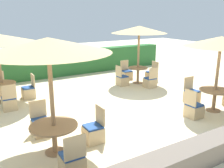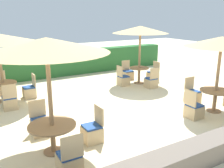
% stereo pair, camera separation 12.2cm
% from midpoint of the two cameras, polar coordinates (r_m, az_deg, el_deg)
% --- Properties ---
extents(ground_plane, '(40.00, 40.00, 0.00)m').
position_cam_midpoint_polar(ground_plane, '(8.19, 2.56, -7.06)').
color(ground_plane, beige).
extents(hedge_row, '(13.00, 0.70, 1.30)m').
position_cam_midpoint_polar(hedge_row, '(13.47, -11.97, 4.57)').
color(hedge_row, '#28602D').
rests_on(hedge_row, ground_plane).
extents(stone_border, '(10.00, 0.56, 0.50)m').
position_cam_midpoint_polar(stone_border, '(5.96, 19.85, -14.63)').
color(stone_border, '#6B6056').
rests_on(stone_border, ground_plane).
extents(parasol_front_left, '(2.72, 2.72, 2.70)m').
position_cam_midpoint_polar(parasol_front_left, '(5.49, -14.15, 8.51)').
color(parasol_front_left, '#93704C').
rests_on(parasol_front_left, ground_plane).
extents(round_table_front_left, '(1.11, 1.11, 0.70)m').
position_cam_midpoint_polar(round_table_front_left, '(6.04, -12.90, -10.26)').
color(round_table_front_left, '#93704C').
rests_on(round_table_front_left, ground_plane).
extents(patio_chair_front_left_east, '(0.46, 0.46, 0.93)m').
position_cam_midpoint_polar(patio_chair_front_left_east, '(6.50, -3.93, -10.88)').
color(patio_chair_front_left_east, tan).
rests_on(patio_chair_front_left_east, ground_plane).
extents(patio_chair_front_left_north, '(0.46, 0.46, 0.93)m').
position_cam_midpoint_polar(patio_chair_front_left_north, '(7.11, -15.62, -9.04)').
color(patio_chair_front_left_north, tan).
rests_on(patio_chair_front_left_north, ground_plane).
extents(patio_chair_front_left_south, '(0.46, 0.46, 0.93)m').
position_cam_midpoint_polar(patio_chair_front_left_south, '(5.38, -8.98, -17.14)').
color(patio_chair_front_left_south, tan).
rests_on(patio_chair_front_left_south, ground_plane).
extents(parasol_back_right, '(2.52, 2.52, 2.66)m').
position_cam_midpoint_polar(parasol_back_right, '(11.54, 6.80, 12.19)').
color(parasol_back_right, '#93704C').
rests_on(parasol_back_right, ground_plane).
extents(round_table_back_right, '(0.91, 0.91, 0.75)m').
position_cam_midpoint_polar(round_table_back_right, '(11.81, 6.50, 2.83)').
color(round_table_back_right, '#93704C').
rests_on(round_table_back_right, ground_plane).
extents(patio_chair_back_right_west, '(0.46, 0.46, 0.93)m').
position_cam_midpoint_polar(patio_chair_back_right_west, '(11.44, 2.84, 0.96)').
color(patio_chair_back_right_west, tan).
rests_on(patio_chair_back_right_west, ground_plane).
extents(patio_chair_back_right_east, '(0.46, 0.46, 0.93)m').
position_cam_midpoint_polar(patio_chair_back_right_east, '(12.44, 9.64, 1.96)').
color(patio_chair_back_right_east, tan).
rests_on(patio_chair_back_right_east, ground_plane).
extents(patio_chair_back_right_north, '(0.46, 0.46, 0.93)m').
position_cam_midpoint_polar(patio_chair_back_right_north, '(12.55, 3.89, 2.26)').
color(patio_chair_back_right_north, tan).
rests_on(patio_chair_back_right_north, ground_plane).
extents(patio_chair_back_right_south, '(0.46, 0.46, 0.93)m').
position_cam_midpoint_polar(patio_chair_back_right_south, '(11.21, 9.26, 0.47)').
color(patio_chair_back_right_south, tan).
rests_on(patio_chair_back_right_south, ground_plane).
extents(parasol_front_right, '(2.32, 2.32, 2.50)m').
position_cam_midpoint_polar(parasol_front_right, '(8.66, 24.15, 8.74)').
color(parasol_front_right, '#93704C').
rests_on(parasol_front_right, ground_plane).
extents(round_table_front_right, '(1.03, 1.03, 0.74)m').
position_cam_midpoint_polar(round_table_front_right, '(8.99, 22.92, -2.30)').
color(round_table_front_right, '#93704C').
rests_on(round_table_front_right, ground_plane).
extents(patio_chair_front_right_west, '(0.46, 0.46, 0.93)m').
position_cam_midpoint_polar(patio_chair_front_right_west, '(8.30, 18.57, -5.65)').
color(patio_chair_front_right_west, tan).
rests_on(patio_chair_front_right_west, ground_plane).
extents(patio_chair_front_right_north, '(0.46, 0.46, 0.93)m').
position_cam_midpoint_polar(patio_chair_front_right_north, '(9.72, 18.23, -2.52)').
color(patio_chair_front_right_north, tan).
rests_on(patio_chair_front_right_north, ground_plane).
extents(round_table_back_left, '(0.98, 0.98, 0.73)m').
position_cam_midpoint_polar(round_table_back_left, '(10.08, -23.27, -0.61)').
color(round_table_back_left, '#93704C').
rests_on(round_table_back_left, ground_plane).
extents(patio_chair_back_left_south, '(0.46, 0.46, 0.93)m').
position_cam_midpoint_polar(patio_chair_back_left_south, '(9.23, -21.96, -3.83)').
color(patio_chair_back_left_south, tan).
rests_on(patio_chair_back_left_south, ground_plane).
extents(patio_chair_back_left_east, '(0.46, 0.46, 0.93)m').
position_cam_midpoint_polar(patio_chair_back_left_east, '(10.25, -17.98, -1.56)').
color(patio_chair_back_left_east, tan).
rests_on(patio_chair_back_left_east, ground_plane).
extents(patio_chair_back_left_north, '(0.46, 0.46, 0.93)m').
position_cam_midpoint_polar(patio_chair_back_left_north, '(11.10, -23.70, -0.83)').
color(patio_chair_back_left_north, tan).
rests_on(patio_chair_back_left_north, ground_plane).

